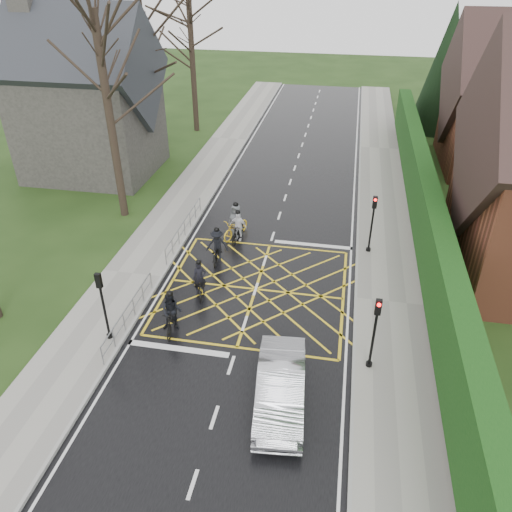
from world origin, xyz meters
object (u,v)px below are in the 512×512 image
(cyclist_front, at_px, (238,229))
(cyclist_mid, at_px, (217,249))
(car, at_px, (280,387))
(cyclist_lead, at_px, (236,225))
(cyclist_rear, at_px, (200,283))
(cyclist_back, at_px, (172,315))

(cyclist_front, bearing_deg, cyclist_mid, -97.37)
(cyclist_mid, relative_size, cyclist_front, 1.09)
(cyclist_front, distance_m, car, 11.41)
(cyclist_mid, height_order, cyclist_lead, cyclist_lead)
(cyclist_rear, relative_size, cyclist_mid, 0.98)
(cyclist_rear, height_order, car, cyclist_rear)
(cyclist_mid, xyz_separation_m, cyclist_front, (0.57, 2.17, -0.03))
(cyclist_back, distance_m, car, 5.79)
(cyclist_rear, distance_m, cyclist_front, 5.11)
(cyclist_front, relative_size, cyclist_lead, 0.82)
(cyclist_rear, height_order, cyclist_front, cyclist_rear)
(cyclist_back, xyz_separation_m, car, (4.92, -3.06, 0.03))
(cyclist_mid, bearing_deg, car, -69.31)
(cyclist_back, bearing_deg, cyclist_rear, 73.27)
(cyclist_mid, bearing_deg, cyclist_front, 68.54)
(cyclist_back, height_order, car, cyclist_back)
(car, bearing_deg, cyclist_back, 142.46)
(cyclist_rear, distance_m, cyclist_mid, 2.90)
(cyclist_back, relative_size, cyclist_front, 1.08)
(cyclist_rear, bearing_deg, cyclist_mid, 68.84)
(cyclist_back, distance_m, cyclist_mid, 5.53)
(cyclist_rear, relative_size, car, 0.42)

